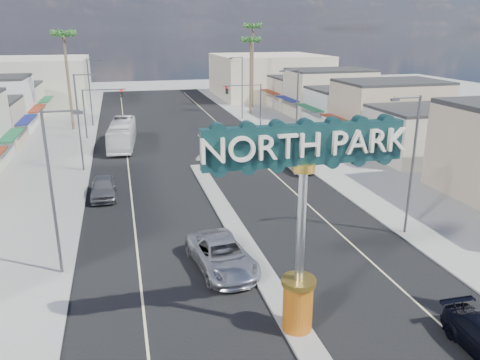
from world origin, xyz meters
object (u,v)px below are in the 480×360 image
streetlight_r_near (411,159)px  suv_left (222,255)px  city_bus (122,134)px  streetlight_l_mid (80,118)px  car_parked_left (103,187)px  car_parked_right (297,162)px  palm_right_far (253,31)px  traffic_signal_left (99,103)px  streetlight_l_near (54,186)px  palm_right_mid (251,44)px  streetlight_r_mid (295,109)px  streetlight_r_far (241,85)px  streetlight_l_far (91,89)px  traffic_signal_right (247,98)px  palm_left_far (64,40)px  gateway_sign (302,207)px

streetlight_r_near → suv_left: streetlight_r_near is taller
city_bus → streetlight_l_mid: bearing=-106.8°
car_parked_left → car_parked_right: car_parked_left is taller
palm_right_far → city_bus: 33.63m
streetlight_r_near → traffic_signal_left: bearing=120.0°
city_bus → traffic_signal_left: bearing=119.8°
streetlight_l_mid → city_bus: streetlight_l_mid is taller
streetlight_l_near → palm_right_mid: size_ratio=0.74×
streetlight_r_mid → palm_right_mid: size_ratio=0.74×
palm_right_far → city_bus: size_ratio=1.33×
streetlight_r_far → car_parked_right: bearing=-93.1°
city_bus → car_parked_left: bearing=-90.8°
car_parked_left → car_parked_right: 17.90m
traffic_signal_left → car_parked_left: 22.15m
streetlight_l_far → palm_right_far: (25.43, 10.00, 7.32)m
traffic_signal_left → traffic_signal_right: same height
streetlight_l_near → streetlight_r_far: same height
streetlight_l_far → streetlight_r_far: (20.87, 0.00, 0.00)m
suv_left → palm_right_far: bearing=65.4°
traffic_signal_left → palm_left_far: (-3.82, 6.01, 7.22)m
streetlight_r_mid → traffic_signal_left: bearing=144.5°
streetlight_l_near → palm_left_far: (-2.57, 40.00, 6.43)m
traffic_signal_right → car_parked_right: traffic_signal_right is taller
palm_left_far → palm_right_mid: (26.00, 6.00, -0.90)m
traffic_signal_left → streetlight_l_far: (-1.25, 8.01, 0.79)m
palm_right_far → streetlight_l_far: bearing=-158.5°
streetlight_r_far → car_parked_left: 35.68m
traffic_signal_left → streetlight_r_near: bearing=-60.0°
traffic_signal_left → traffic_signal_right: 18.37m
suv_left → city_bus: bearing=92.0°
streetlight_r_far → palm_left_far: bearing=-175.1°
palm_left_far → suv_left: 44.36m
streetlight_r_near → palm_right_far: palm_right_far is taller
streetlight_l_mid → palm_right_far: bearing=51.5°
suv_left → gateway_sign: bearing=-79.6°
traffic_signal_right → palm_right_mid: 14.10m
streetlight_l_mid → streetlight_r_far: (20.87, 22.00, 0.00)m
palm_left_far → suv_left: size_ratio=2.15×
car_parked_right → city_bus: bearing=137.2°
car_parked_left → streetlight_l_mid: bearing=103.4°
streetlight_r_far → suv_left: 45.57m
suv_left → streetlight_l_far: bearing=94.0°
streetlight_r_near → palm_right_far: 52.71m
traffic_signal_right → car_parked_left: size_ratio=1.24×
streetlight_r_near → streetlight_l_near: bearing=180.0°
streetlight_r_mid → traffic_signal_right: bearing=95.1°
streetlight_l_far → city_bus: streetlight_l_far is taller
streetlight_r_near → streetlight_r_mid: bearing=90.0°
streetlight_l_near → streetlight_l_mid: size_ratio=1.00×
traffic_signal_right → suv_left: bearing=-107.4°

